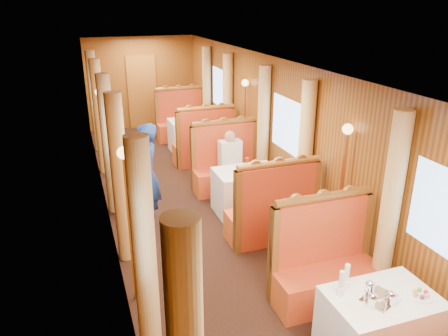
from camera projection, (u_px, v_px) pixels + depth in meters
name	position (u px, v px, depth m)	size (l,w,h in m)	color
floor	(204.00, 218.00, 7.31)	(3.00, 12.00, 0.01)	black
ceiling	(202.00, 66.00, 6.41)	(3.00, 12.00, 0.01)	silver
wall_far	(142.00, 83.00, 12.15)	(3.00, 2.50, 0.01)	brown
wall_left	(105.00, 157.00, 6.40)	(12.00, 2.50, 0.01)	brown
wall_right	(289.00, 138.00, 7.32)	(12.00, 2.50, 0.01)	brown
doorway_far	(142.00, 92.00, 12.21)	(0.80, 0.04, 2.00)	#915A21
table_near	(378.00, 328.00, 4.32)	(1.05, 0.72, 0.75)	white
banquette_near_aft	(324.00, 268.00, 5.19)	(1.30, 0.55, 1.34)	#AF1D13
table_mid	(246.00, 191.00, 7.40)	(1.05, 0.72, 0.75)	white
banquette_mid_fwd	(272.00, 215.00, 6.49)	(1.30, 0.55, 1.34)	#AF1D13
banquette_mid_aft	(226.00, 168.00, 8.28)	(1.30, 0.55, 1.34)	#AF1D13
table_far	(192.00, 135.00, 10.49)	(1.05, 0.72, 0.75)	white
banquette_far_fwd	(204.00, 145.00, 9.58)	(1.30, 0.55, 1.34)	#AF1D13
banquette_far_aft	(182.00, 123.00, 11.36)	(1.30, 0.55, 1.34)	#AF1D13
tea_tray	(380.00, 299.00, 4.13)	(0.34, 0.26, 0.01)	silver
teapot_left	(372.00, 302.00, 4.01)	(0.15, 0.11, 0.12)	silver
teapot_right	(391.00, 300.00, 4.05)	(0.14, 0.11, 0.12)	silver
teapot_back	(370.00, 289.00, 4.19)	(0.15, 0.11, 0.12)	silver
fruit_plate	(420.00, 295.00, 4.18)	(0.24, 0.24, 0.05)	white
cup_inboard	(341.00, 286.00, 4.17)	(0.08, 0.08, 0.26)	white
cup_outboard	(346.00, 279.00, 4.27)	(0.08, 0.08, 0.26)	white
rose_vase_mid	(247.00, 161.00, 7.17)	(0.06, 0.06, 0.36)	silver
rose_vase_far	(192.00, 113.00, 10.28)	(0.06, 0.06, 0.36)	silver
window_left_near	(146.00, 281.00, 3.25)	(1.20, 0.90, 0.01)	#84ADE0
curtain_left_near_b	(145.00, 256.00, 4.06)	(0.22, 0.22, 2.35)	tan
curtain_right_near_b	(390.00, 212.00, 4.91)	(0.22, 0.22, 2.35)	tan
window_left_mid	(105.00, 144.00, 6.33)	(1.20, 0.90, 0.01)	#84ADE0
curtain_left_mid_a	(120.00, 180.00, 5.77)	(0.22, 0.22, 2.35)	tan
curtain_left_mid_b	(109.00, 146.00, 7.15)	(0.22, 0.22, 2.35)	tan
window_right_mid	(289.00, 126.00, 7.24)	(1.20, 0.90, 0.01)	#84ADE0
curtain_right_mid_a	(305.00, 157.00, 6.62)	(0.22, 0.22, 2.35)	tan
curtain_right_mid_b	(263.00, 130.00, 7.99)	(0.22, 0.22, 2.35)	tan
window_left_far	(91.00, 97.00, 9.42)	(1.20, 0.90, 0.01)	#84ADE0
curtain_left_far_a	(100.00, 118.00, 8.86)	(0.22, 0.22, 2.35)	tan
curtain_left_far_b	(95.00, 102.00, 10.23)	(0.22, 0.22, 2.35)	tan
window_right_far	(221.00, 88.00, 10.32)	(1.20, 0.90, 0.01)	#84ADE0
curtain_right_far_a	(228.00, 107.00, 9.70)	(0.22, 0.22, 2.35)	tan
curtain_right_far_b	(207.00, 94.00, 11.08)	(0.22, 0.22, 2.35)	tan
sconce_left_fore	(127.00, 195.00, 4.84)	(0.14, 0.14, 1.95)	#BF8C3F
sconce_right_fore	(344.00, 166.00, 5.70)	(0.14, 0.14, 1.95)	#BF8C3F
sconce_left_aft	(102.00, 119.00, 7.92)	(0.14, 0.14, 1.95)	#BF8C3F
sconce_right_aft	(245.00, 108.00, 8.78)	(0.14, 0.14, 1.95)	#BF8C3F
steward	(147.00, 175.00, 6.84)	(0.61, 0.40, 1.67)	navy
passenger	(230.00, 156.00, 7.97)	(0.40, 0.44, 0.76)	beige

